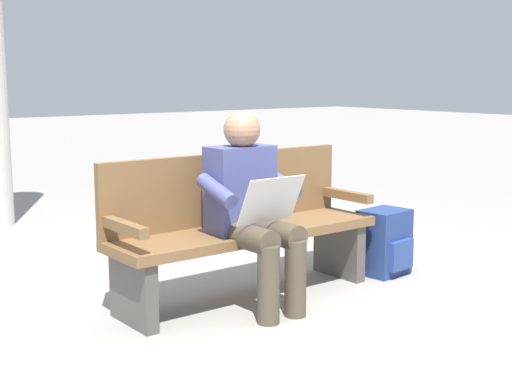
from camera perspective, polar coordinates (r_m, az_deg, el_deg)
ground_plane at (r=4.53m, az=-0.71°, el=-8.47°), size 40.00×40.00×0.00m
bench_near at (r=4.46m, az=-1.28°, el=-2.63°), size 1.80×0.49×0.90m
person_seated at (r=4.19m, az=-0.36°, el=-1.05°), size 0.57×0.58×1.18m
backpack at (r=5.07m, az=10.31°, el=-4.01°), size 0.36×0.33×0.46m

